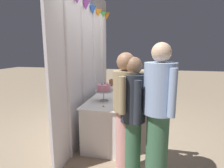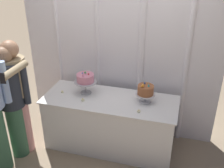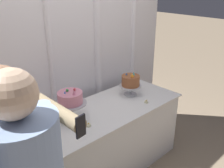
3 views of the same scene
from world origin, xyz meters
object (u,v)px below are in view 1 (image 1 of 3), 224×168
Objects in this scene: tealight_near_right at (126,91)px; guest_man_dark_suit at (159,111)px; cake_display_nearright at (114,83)px; guest_girl_blue_dress at (126,109)px; cake_display_nearleft at (104,89)px; tealight_near_left at (116,100)px; cake_table at (112,115)px; guest_man_pink_jacket at (133,114)px; tealight_far_left at (104,106)px.

guest_man_dark_suit reaches higher than tealight_near_right.
guest_girl_blue_dress is (-1.59, -0.48, -0.03)m from cake_display_nearright.
cake_display_nearleft reaches higher than tealight_near_left.
cake_table is 1.58m from guest_man_dark_suit.
guest_man_pink_jacket is 0.33m from guest_man_dark_suit.
cake_display_nearright is 6.19× the size of tealight_near_right.
cake_display_nearright is 1.72m from guest_man_pink_jacket.
tealight_near_right is at bearing 20.08° from guest_man_dark_suit.
tealight_near_right is at bearing -9.76° from tealight_far_left.
guest_girl_blue_dress is at bearing -159.87° from cake_table.
cake_table is 49.21× the size of tealight_far_left.
cake_table is 1.12× the size of guest_girl_blue_dress.
guest_girl_blue_dress is at bearing -163.36° from cake_display_nearright.
guest_man_dark_suit reaches higher than tealight_far_left.
cake_table is 0.72m from cake_display_nearright.
guest_man_pink_jacket is at bearing -133.04° from tealight_far_left.
cake_display_nearleft reaches higher than tealight_near_right.
cake_table is 0.80m from tealight_far_left.
tealight_near_right is (1.13, -0.19, 0.00)m from tealight_far_left.
tealight_near_right reaches higher than cake_table.
guest_man_pink_jacket reaches higher than tealight_near_right.
cake_display_nearright is 0.83m from tealight_near_left.
cake_display_nearleft is 0.83m from cake_display_nearright.
cake_display_nearright is at bearing 3.58° from tealight_far_left.
guest_girl_blue_dress reaches higher than tealight_far_left.
cake_table is 6.49× the size of cake_display_nearright.
tealight_near_right is at bearing -96.29° from cake_display_nearright.
guest_man_pink_jacket is at bearing -105.30° from guest_girl_blue_dress.
tealight_near_left is (0.36, -0.13, 0.00)m from tealight_far_left.
cake_display_nearright is 0.31m from tealight_near_right.
guest_girl_blue_dress is at bearing -147.35° from cake_display_nearleft.
cake_display_nearleft is at bearing 168.98° from cake_table.
tealight_near_right is (0.43, -0.21, 0.40)m from cake_table.
guest_man_pink_jacket reaches higher than tealight_far_left.
tealight_near_right reaches higher than tealight_far_left.
tealight_near_left is 1.14m from guest_man_dark_suit.
guest_man_pink_jacket is at bearing -169.26° from tealight_near_right.
guest_man_pink_jacket is at bearing -160.68° from cake_display_nearright.
guest_girl_blue_dress reaches higher than tealight_near_left.
tealight_far_left is at bearing 170.24° from tealight_near_right.
guest_man_pink_jacket reaches higher than cake_display_nearleft.
guest_man_dark_suit reaches higher than cake_display_nearright.
guest_man_dark_suit is (-0.54, -0.80, 0.16)m from tealight_far_left.
cake_display_nearleft is 0.88m from tealight_near_right.
cake_display_nearleft is at bearing 45.67° from guest_man_dark_suit.
tealight_near_left is 0.03× the size of guest_girl_blue_dress.
cake_display_nearright reaches higher than tealight_near_right.
cake_display_nearleft reaches higher than tealight_far_left.
cake_display_nearleft is at bearing 100.13° from tealight_near_left.
guest_man_pink_jacket is (-0.79, -0.58, -0.13)m from cake_display_nearleft.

